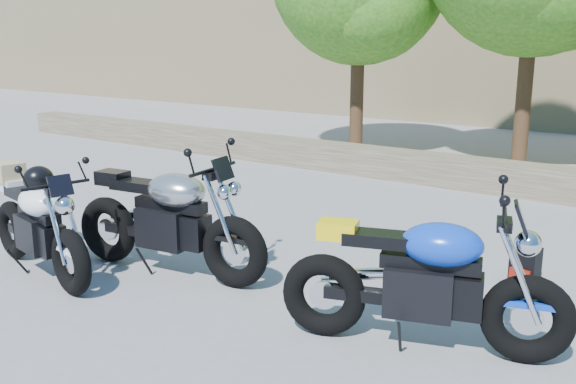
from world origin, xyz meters
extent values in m
plane|color=gray|center=(0.00, 0.00, 0.00)|extent=(90.00, 90.00, 0.00)
cube|color=brown|center=(0.00, 5.50, 0.25)|extent=(22.00, 0.55, 0.50)
cylinder|color=#382314|center=(-2.50, 7.20, 1.51)|extent=(0.28, 0.28, 3.02)
sphere|color=#286817|center=(-2.00, 6.90, 3.13)|extent=(2.38, 2.38, 2.38)
cylinder|color=#382314|center=(0.80, 7.60, 1.68)|extent=(0.28, 0.28, 3.36)
torus|color=black|center=(0.31, -0.05, 0.36)|extent=(0.75, 0.28, 0.73)
torus|color=black|center=(-1.31, -0.28, 0.36)|extent=(0.75, 0.28, 0.73)
cylinder|color=silver|center=(0.31, -0.05, 0.36)|extent=(0.25, 0.08, 0.25)
cylinder|color=silver|center=(-1.31, -0.28, 0.36)|extent=(0.25, 0.08, 0.25)
cube|color=black|center=(-0.52, -0.17, 0.50)|extent=(0.59, 0.42, 0.41)
cube|color=black|center=(-0.44, -0.16, 0.75)|extent=(0.81, 0.29, 0.11)
ellipsoid|color=#A9A9AE|center=(-0.37, -0.14, 0.91)|extent=(0.71, 0.53, 0.35)
cube|color=black|center=(-0.86, -0.21, 0.91)|extent=(0.60, 0.33, 0.10)
cube|color=black|center=(-1.20, -0.26, 0.96)|extent=(0.35, 0.27, 0.15)
cylinder|color=black|center=(0.09, -0.08, 1.17)|extent=(0.14, 0.75, 0.04)
sphere|color=silver|center=(0.27, -0.05, 0.98)|extent=(0.20, 0.20, 0.20)
torus|color=black|center=(-0.83, -1.11, 0.33)|extent=(0.67, 0.29, 0.65)
torus|color=black|center=(-2.27, -0.82, 0.33)|extent=(0.67, 0.29, 0.65)
cylinder|color=silver|center=(-0.83, -1.11, 0.33)|extent=(0.23, 0.08, 0.22)
cylinder|color=silver|center=(-2.27, -0.82, 0.33)|extent=(0.23, 0.08, 0.22)
cube|color=black|center=(-1.57, -0.96, 0.45)|extent=(0.54, 0.39, 0.37)
cube|color=black|center=(-1.50, -0.98, 0.67)|extent=(0.73, 0.30, 0.10)
ellipsoid|color=white|center=(-1.43, -0.99, 0.81)|extent=(0.65, 0.50, 0.31)
cube|color=black|center=(-1.87, -0.90, 0.81)|extent=(0.54, 0.32, 0.09)
cube|color=white|center=(-2.17, -0.84, 0.85)|extent=(0.32, 0.25, 0.13)
cylinder|color=black|center=(-1.03, -1.07, 1.05)|extent=(0.16, 0.67, 0.03)
sphere|color=silver|center=(-0.87, -1.10, 0.87)|extent=(0.18, 0.18, 0.18)
ellipsoid|color=black|center=(-1.43, -0.99, 1.04)|extent=(0.34, 0.35, 0.27)
cube|color=#9C8A5B|center=(-2.21, -0.84, 1.00)|extent=(0.35, 0.32, 0.20)
torus|color=black|center=(3.09, 0.08, 0.35)|extent=(0.72, 0.39, 0.70)
torus|color=black|center=(1.59, -0.42, 0.35)|extent=(0.72, 0.39, 0.70)
cylinder|color=silver|center=(3.09, 0.08, 0.35)|extent=(0.24, 0.12, 0.24)
cylinder|color=silver|center=(1.59, -0.42, 0.35)|extent=(0.24, 0.12, 0.24)
cube|color=black|center=(2.32, -0.18, 0.48)|extent=(0.60, 0.48, 0.39)
cube|color=black|center=(2.39, -0.15, 0.72)|extent=(0.78, 0.41, 0.11)
ellipsoid|color=#0C38C0|center=(2.46, -0.13, 0.88)|extent=(0.73, 0.60, 0.33)
cube|color=black|center=(2.01, -0.28, 0.88)|extent=(0.60, 0.40, 0.10)
cube|color=yellow|center=(1.69, -0.39, 0.92)|extent=(0.36, 0.30, 0.14)
cylinder|color=black|center=(2.88, 0.01, 1.13)|extent=(0.26, 0.70, 0.04)
sphere|color=silver|center=(3.04, 0.06, 0.94)|extent=(0.20, 0.20, 0.20)
cube|color=black|center=(2.59, 1.79, 0.18)|extent=(0.29, 0.23, 0.36)
cube|color=maroon|center=(2.58, 1.67, 0.08)|extent=(0.21, 0.07, 0.15)
camera|label=1|loc=(4.24, -4.59, 2.40)|focal=40.00mm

